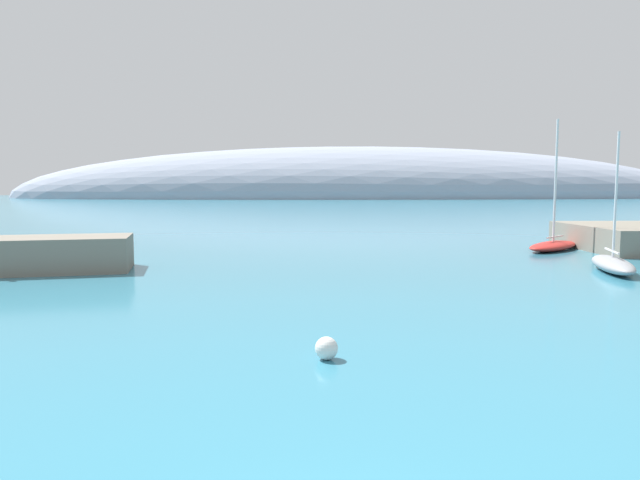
% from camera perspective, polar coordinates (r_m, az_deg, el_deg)
% --- Properties ---
extents(distant_ridge, '(287.34, 68.70, 42.29)m').
position_cam_1_polar(distant_ridge, '(241.24, 4.01, 4.23)').
color(distant_ridge, '#8E99AD').
rests_on(distant_ridge, ground).
extents(sailboat_red_near_shore, '(6.63, 6.39, 10.27)m').
position_cam_1_polar(sailboat_red_near_shore, '(48.92, 22.19, -0.39)').
color(sailboat_red_near_shore, red).
rests_on(sailboat_red_near_shore, water).
extents(sailboat_grey_mid_mooring, '(3.50, 6.97, 8.29)m').
position_cam_1_polar(sailboat_grey_mid_mooring, '(38.37, 27.11, -2.09)').
color(sailboat_grey_mid_mooring, gray).
rests_on(sailboat_grey_mid_mooring, water).
extents(mooring_buoy_white, '(0.69, 0.69, 0.69)m').
position_cam_1_polar(mooring_buoy_white, '(17.22, 0.65, -10.73)').
color(mooring_buoy_white, silver).
rests_on(mooring_buoy_white, water).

